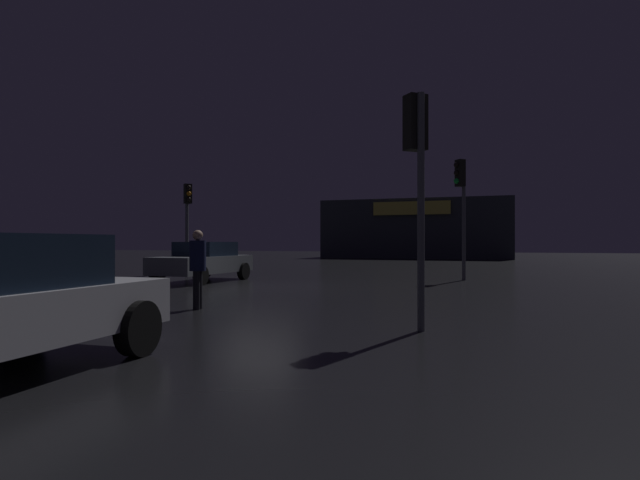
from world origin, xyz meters
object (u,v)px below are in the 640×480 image
Objects in this scene: traffic_signal_cross_right at (188,210)px; pedestrian at (198,263)px; store_building at (419,229)px; car_near at (204,261)px; traffic_signal_main at (416,152)px; car_far at (20,257)px; traffic_signal_opposite at (461,193)px.

traffic_signal_cross_right is 2.41× the size of pedestrian.
pedestrian is (1.80, -38.21, -1.57)m from store_building.
car_near is 7.98m from pedestrian.
car_near is at bearing 138.48° from traffic_signal_main.
traffic_signal_main is 2.28× the size of pedestrian.
car_far is at bearing -138.75° from traffic_signal_cross_right.
traffic_signal_main reaches higher than car_near.
store_building is 28.11m from traffic_signal_cross_right.
traffic_signal_opposite is 9.62m from car_near.
pedestrian is at bearing -55.19° from traffic_signal_cross_right.
car_far is at bearing 152.76° from pedestrian.
store_building is at bearing 78.47° from traffic_signal_cross_right.
car_near is 8.20m from car_far.
traffic_signal_opposite reaches higher than car_far.
traffic_signal_main reaches higher than car_far.
traffic_signal_main is 11.56m from traffic_signal_opposite.
traffic_signal_main is at bearing -80.56° from store_building.
traffic_signal_main is 0.92× the size of car_far.
pedestrian is (-4.73, 1.05, -1.88)m from traffic_signal_main.
traffic_signal_opposite is at bearing -0.83° from traffic_signal_cross_right.
traffic_signal_main is 12.05m from car_near.
car_near is (-8.88, 7.86, -2.11)m from traffic_signal_main.
pedestrian is (12.34, -6.35, 0.16)m from car_far.
store_building reaches higher than car_near.
car_far is (-17.07, 7.41, -2.04)m from traffic_signal_main.
traffic_signal_opposite is 11.59m from pedestrian.
pedestrian reaches higher than car_near.
traffic_signal_main is at bearing -12.57° from pedestrian.
car_far is (-4.92, -4.32, -2.00)m from traffic_signal_cross_right.
traffic_signal_opposite is at bearing 91.74° from traffic_signal_main.
traffic_signal_cross_right is (-12.15, 11.72, -0.03)m from traffic_signal_main.
store_building is 33.60m from car_far.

